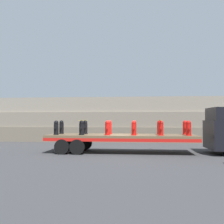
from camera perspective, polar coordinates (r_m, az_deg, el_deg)
ground_plane at (r=16.32m, az=2.12°, el=-9.23°), size 120.00×120.00×0.00m
rock_cliff at (r=24.25m, az=3.36°, el=-1.73°), size 60.00×3.30×4.21m
flatbed_trailer at (r=16.28m, az=-0.11°, el=-5.92°), size 9.50×2.66×1.16m
fire_hydrant_black_near_0 at (r=16.43m, az=-12.64°, el=-3.54°), size 0.37×0.55×0.92m
fire_hydrant_black_far_0 at (r=17.51m, az=-11.47°, el=-3.42°), size 0.37×0.55×0.92m
fire_hydrant_black_near_1 at (r=15.99m, az=-6.98°, el=-3.62°), size 0.37×0.55×0.92m
fire_hydrant_black_far_1 at (r=17.09m, az=-6.14°, el=-3.49°), size 0.37×0.55×0.92m
fire_hydrant_red_near_2 at (r=15.70m, az=-1.05°, el=-3.67°), size 0.37×0.55×0.92m
fire_hydrant_red_far_2 at (r=16.82m, az=-0.59°, el=-3.53°), size 0.37×0.55×0.92m
fire_hydrant_red_near_3 at (r=15.59m, az=5.03°, el=-3.68°), size 0.37×0.55×0.92m
fire_hydrant_red_far_3 at (r=16.72m, az=5.08°, el=-3.54°), size 0.37×0.55×0.92m
fire_hydrant_red_near_4 at (r=15.65m, az=11.13°, el=-3.65°), size 0.37×0.55×0.92m
fire_hydrant_red_far_4 at (r=16.78m, az=10.77°, el=-3.51°), size 0.37×0.55×0.92m
fire_hydrant_red_near_5 at (r=15.89m, az=17.11°, el=-3.58°), size 0.37×0.55×0.92m
fire_hydrant_red_far_5 at (r=17.00m, az=16.36°, el=-3.45°), size 0.37×0.55×0.92m
cargo_strap_rear at (r=16.53m, az=-6.54°, el=-1.90°), size 0.05×2.76×0.01m
cargo_strap_middle at (r=16.21m, az=10.93°, el=-1.89°), size 0.05×2.76×0.01m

